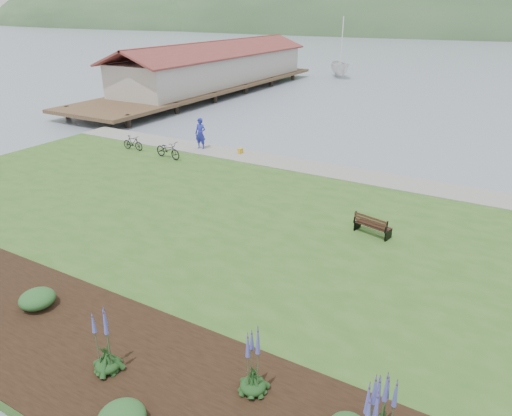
% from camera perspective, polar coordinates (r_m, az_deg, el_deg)
% --- Properties ---
extents(ground, '(600.00, 600.00, 0.00)m').
position_cam_1_polar(ground, '(20.53, -1.88, -1.15)').
color(ground, slate).
rests_on(ground, ground).
extents(lawn, '(34.00, 20.00, 0.40)m').
position_cam_1_polar(lawn, '(18.94, -5.05, -2.80)').
color(lawn, '#2F581F').
rests_on(lawn, ground).
extents(shoreline_path, '(34.00, 2.20, 0.03)m').
position_cam_1_polar(shoreline_path, '(26.10, 6.06, 5.22)').
color(shoreline_path, gray).
rests_on(shoreline_path, lawn).
extents(garden_bed, '(24.00, 4.40, 0.04)m').
position_cam_1_polar(garden_bed, '(12.26, -14.63, -19.27)').
color(garden_bed, black).
rests_on(garden_bed, lawn).
extents(pier_pavilion, '(8.00, 36.00, 5.40)m').
position_cam_1_polar(pier_pavilion, '(52.96, -5.00, 17.12)').
color(pier_pavilion, '#4C3826').
rests_on(pier_pavilion, ground).
extents(park_bench, '(1.52, 0.90, 0.88)m').
position_cam_1_polar(park_bench, '(18.44, 14.29, -2.06)').
color(park_bench, black).
rests_on(park_bench, lawn).
extents(person, '(0.89, 0.64, 2.32)m').
position_cam_1_polar(person, '(29.22, -6.98, 9.53)').
color(person, '#2228A0').
rests_on(person, lawn).
extents(bicycle_a, '(0.97, 2.05, 1.03)m').
position_cam_1_polar(bicycle_a, '(27.80, -10.95, 7.16)').
color(bicycle_a, black).
rests_on(bicycle_a, lawn).
extents(bicycle_b, '(0.52, 1.53, 0.91)m').
position_cam_1_polar(bicycle_b, '(30.01, -15.16, 7.86)').
color(bicycle_b, black).
rests_on(bicycle_b, lawn).
extents(sailboat, '(12.96, 13.01, 24.51)m').
position_cam_1_polar(sailboat, '(65.76, 10.38, 15.79)').
color(sailboat, silver).
rests_on(sailboat, ground).
extents(pannier, '(0.26, 0.35, 0.34)m').
position_cam_1_polar(pannier, '(28.26, -1.96, 7.12)').
color(pannier, gold).
rests_on(pannier, lawn).
extents(echium_0, '(0.62, 0.62, 2.01)m').
position_cam_1_polar(echium_0, '(12.01, -18.40, -15.98)').
color(echium_0, '#133413').
rests_on(echium_0, garden_bed).
extents(echium_1, '(0.62, 0.62, 2.07)m').
position_cam_1_polar(echium_1, '(10.92, -0.39, -19.01)').
color(echium_1, '#133413').
rests_on(echium_1, garden_bed).
extents(echium_3, '(0.62, 0.62, 1.74)m').
position_cam_1_polar(echium_3, '(10.46, 15.62, -22.85)').
color(echium_3, '#133413').
rests_on(echium_3, garden_bed).
extents(shrub_0, '(1.04, 1.04, 0.52)m').
position_cam_1_polar(shrub_0, '(15.28, -25.67, -10.19)').
color(shrub_0, '#1E4C21').
rests_on(shrub_0, garden_bed).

